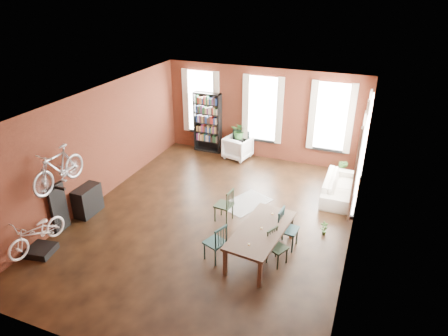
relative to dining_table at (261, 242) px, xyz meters
The scene contains 19 objects.
room 2.72m from the dining_table, 131.83° to the left, with size 9.00×9.04×3.22m.
dining_table is the anchor object (origin of this frame).
dining_chair_a 1.06m from the dining_table, 150.88° to the right, with size 0.43×0.43×0.93m, color #1B3B3B.
dining_chair_b 1.72m from the dining_table, 141.38° to the left, with size 0.43×0.43×0.93m, color black.
dining_chair_c 0.45m from the dining_table, 17.55° to the right, with size 0.39×0.39×0.84m, color black.
dining_chair_d 0.76m from the dining_table, 48.52° to the left, with size 0.45×0.45×0.97m, color #1C3A3E.
bookshelf 6.40m from the dining_table, 124.77° to the left, with size 1.00×0.32×2.20m, color black.
white_armchair 5.55m from the dining_table, 115.34° to the left, with size 0.85×0.79×0.87m, color white.
cream_sofa 3.76m from the dining_table, 69.36° to the left, with size 2.08×0.61×0.81m, color beige.
striped_rug 2.41m from the dining_table, 116.63° to the left, with size 0.88×1.41×0.01m, color black.
bike_trainer 5.15m from the dining_table, 159.00° to the right, with size 0.57×0.57×0.17m, color black.
bike_wall_rack 5.11m from the dining_table, behind, with size 0.16×0.60×1.30m, color black.
console_table 4.90m from the dining_table, behind, with size 0.40×0.80×0.80m, color black.
plant_stand 5.75m from the dining_table, 114.80° to the left, with size 0.33×0.33×0.66m, color black.
plant_by_sofa 4.84m from the dining_table, 75.01° to the left, with size 0.38×0.69×0.31m, color #2D5321.
plant_small 1.88m from the dining_table, 47.76° to the left, with size 0.19×0.37×0.13m, color #366127.
bicycle_floor 5.18m from the dining_table, 159.18° to the right, with size 0.54×0.82×1.55m, color silver.
bicycle_hung 5.17m from the dining_table, 169.56° to the right, with size 0.47×1.00×1.66m, color #A5A8AD.
plant_on_stand 5.76m from the dining_table, 114.68° to the left, with size 0.54×0.60×0.47m, color #2E6327.
Camera 1 is at (3.62, -8.23, 5.90)m, focal length 32.00 mm.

